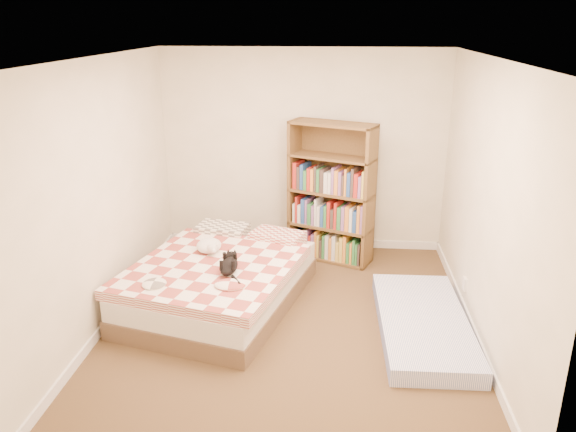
# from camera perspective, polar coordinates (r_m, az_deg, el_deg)

# --- Properties ---
(room) EXTENTS (3.51, 4.01, 2.51)m
(room) POSITION_cam_1_polar(r_m,az_deg,el_deg) (5.10, 0.14, 0.97)
(room) COLOR #44321D
(room) RESTS_ON ground
(bed) EXTENTS (1.91, 2.36, 0.55)m
(bed) POSITION_cam_1_polar(r_m,az_deg,el_deg) (5.90, -6.82, -6.44)
(bed) COLOR brown
(bed) RESTS_ON room
(bookshelf) EXTENTS (1.14, 0.72, 1.69)m
(bookshelf) POSITION_cam_1_polar(r_m,az_deg,el_deg) (6.81, 4.34, 0.47)
(bookshelf) COLOR #51381B
(bookshelf) RESTS_ON room
(floor_mattress) EXTENTS (0.85, 1.81, 0.16)m
(floor_mattress) POSITION_cam_1_polar(r_m,az_deg,el_deg) (5.56, 13.53, -10.57)
(floor_mattress) COLOR #7989C9
(floor_mattress) RESTS_ON room
(black_cat) EXTENTS (0.21, 0.61, 0.14)m
(black_cat) POSITION_cam_1_polar(r_m,az_deg,el_deg) (5.48, -5.94, -4.95)
(black_cat) COLOR black
(black_cat) RESTS_ON bed
(white_dog) EXTENTS (0.32, 0.34, 0.14)m
(white_dog) POSITION_cam_1_polar(r_m,az_deg,el_deg) (5.93, -7.99, -3.01)
(white_dog) COLOR white
(white_dog) RESTS_ON bed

